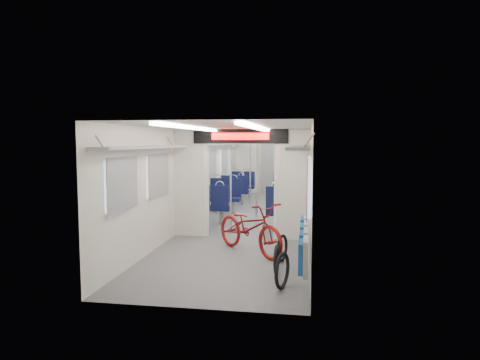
{
  "coord_description": "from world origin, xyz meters",
  "views": [
    {
      "loc": [
        1.39,
        -10.93,
        2.05
      ],
      "look_at": [
        -0.06,
        -1.75,
        1.2
      ],
      "focal_mm": 32.0,
      "sensor_mm": 36.0,
      "label": 1
    }
  ],
  "objects_px": {
    "bike_hoop_a": "(282,272)",
    "bike_hoop_b": "(276,261)",
    "stanchion_near_left": "(231,180)",
    "flip_bench": "(304,242)",
    "seat_bay_far_left": "(239,186)",
    "stanchion_near_right": "(257,181)",
    "bicycle": "(250,227)",
    "bike_hoop_c": "(282,250)",
    "seat_bay_far_right": "(293,186)",
    "stanchion_far_left": "(250,171)",
    "seat_bay_near_right": "(289,201)",
    "stanchion_far_right": "(274,172)",
    "seat_bay_near_left": "(219,198)"
  },
  "relations": [
    {
      "from": "bike_hoop_b",
      "to": "seat_bay_near_right",
      "type": "relative_size",
      "value": 0.21
    },
    {
      "from": "flip_bench",
      "to": "stanchion_near_left",
      "type": "distance_m",
      "value": 3.9
    },
    {
      "from": "seat_bay_near_left",
      "to": "seat_bay_far_left",
      "type": "xyz_separation_m",
      "value": [
        0.0,
        3.37,
        -0.02
      ]
    },
    {
      "from": "stanchion_near_right",
      "to": "bike_hoop_b",
      "type": "bearing_deg",
      "value": -77.9
    },
    {
      "from": "flip_bench",
      "to": "seat_bay_far_right",
      "type": "relative_size",
      "value": 0.94
    },
    {
      "from": "bike_hoop_a",
      "to": "bike_hoop_b",
      "type": "height_order",
      "value": "bike_hoop_a"
    },
    {
      "from": "seat_bay_far_right",
      "to": "stanchion_far_left",
      "type": "relative_size",
      "value": 0.96
    },
    {
      "from": "stanchion_near_left",
      "to": "flip_bench",
      "type": "bearing_deg",
      "value": -63.66
    },
    {
      "from": "flip_bench",
      "to": "seat_bay_near_left",
      "type": "xyz_separation_m",
      "value": [
        -2.29,
        4.84,
        -0.04
      ]
    },
    {
      "from": "bike_hoop_c",
      "to": "seat_bay_near_right",
      "type": "xyz_separation_m",
      "value": [
        -0.05,
        3.53,
        0.35
      ]
    },
    {
      "from": "stanchion_far_right",
      "to": "bike_hoop_c",
      "type": "bearing_deg",
      "value": -83.95
    },
    {
      "from": "bicycle",
      "to": "bike_hoop_c",
      "type": "height_order",
      "value": "bicycle"
    },
    {
      "from": "bicycle",
      "to": "seat_bay_near_left",
      "type": "xyz_separation_m",
      "value": [
        -1.3,
        3.42,
        0.06
      ]
    },
    {
      "from": "bike_hoop_a",
      "to": "bike_hoop_b",
      "type": "bearing_deg",
      "value": 100.88
    },
    {
      "from": "bike_hoop_a",
      "to": "seat_bay_near_left",
      "type": "bearing_deg",
      "value": 110.8
    },
    {
      "from": "seat_bay_near_right",
      "to": "stanchion_near_right",
      "type": "xyz_separation_m",
      "value": [
        -0.69,
        -1.0,
        0.59
      ]
    },
    {
      "from": "stanchion_far_right",
      "to": "stanchion_near_right",
      "type": "bearing_deg",
      "value": -93.58
    },
    {
      "from": "seat_bay_near_left",
      "to": "stanchion_near_right",
      "type": "relative_size",
      "value": 0.89
    },
    {
      "from": "bike_hoop_a",
      "to": "stanchion_near_left",
      "type": "distance_m",
      "value": 4.22
    },
    {
      "from": "bike_hoop_a",
      "to": "stanchion_near_left",
      "type": "relative_size",
      "value": 0.23
    },
    {
      "from": "bike_hoop_a",
      "to": "seat_bay_far_right",
      "type": "bearing_deg",
      "value": 90.86
    },
    {
      "from": "flip_bench",
      "to": "stanchion_far_right",
      "type": "distance_m",
      "value": 6.38
    },
    {
      "from": "flip_bench",
      "to": "seat_bay_far_left",
      "type": "relative_size",
      "value": 1.07
    },
    {
      "from": "flip_bench",
      "to": "seat_bay_near_right",
      "type": "distance_m",
      "value": 4.5
    },
    {
      "from": "flip_bench",
      "to": "stanchion_near_left",
      "type": "bearing_deg",
      "value": 116.34
    },
    {
      "from": "stanchion_far_left",
      "to": "stanchion_far_right",
      "type": "relative_size",
      "value": 1.0
    },
    {
      "from": "bike_hoop_a",
      "to": "seat_bay_far_left",
      "type": "xyz_separation_m",
      "value": [
        -2.0,
        8.63,
        0.29
      ]
    },
    {
      "from": "stanchion_near_left",
      "to": "stanchion_far_left",
      "type": "xyz_separation_m",
      "value": [
        0.02,
        3.29,
        0.0
      ]
    },
    {
      "from": "seat_bay_near_right",
      "to": "bike_hoop_c",
      "type": "bearing_deg",
      "value": -89.21
    },
    {
      "from": "flip_bench",
      "to": "bike_hoop_a",
      "type": "bearing_deg",
      "value": -125.05
    },
    {
      "from": "bike_hoop_b",
      "to": "stanchion_near_left",
      "type": "distance_m",
      "value": 3.59
    },
    {
      "from": "flip_bench",
      "to": "seat_bay_near_left",
      "type": "bearing_deg",
      "value": 115.29
    },
    {
      "from": "bike_hoop_c",
      "to": "stanchion_far_right",
      "type": "bearing_deg",
      "value": 96.05
    },
    {
      "from": "stanchion_near_right",
      "to": "seat_bay_near_right",
      "type": "bearing_deg",
      "value": 55.2
    },
    {
      "from": "flip_bench",
      "to": "stanchion_near_right",
      "type": "xyz_separation_m",
      "value": [
        -1.11,
        3.48,
        0.57
      ]
    },
    {
      "from": "seat_bay_far_right",
      "to": "stanchion_near_right",
      "type": "relative_size",
      "value": 0.96
    },
    {
      "from": "flip_bench",
      "to": "bike_hoop_b",
      "type": "distance_m",
      "value": 0.61
    },
    {
      "from": "bicycle",
      "to": "flip_bench",
      "type": "bearing_deg",
      "value": -100.31
    },
    {
      "from": "seat_bay_near_left",
      "to": "seat_bay_far_left",
      "type": "bearing_deg",
      "value": 90.0
    },
    {
      "from": "bike_hoop_b",
      "to": "stanchion_near_right",
      "type": "relative_size",
      "value": 0.2
    },
    {
      "from": "stanchion_far_left",
      "to": "stanchion_near_left",
      "type": "bearing_deg",
      "value": -90.28
    },
    {
      "from": "bike_hoop_b",
      "to": "seat_bay_near_right",
      "type": "distance_m",
      "value": 4.25
    },
    {
      "from": "bike_hoop_c",
      "to": "stanchion_far_left",
      "type": "distance_m",
      "value": 6.03
    },
    {
      "from": "bike_hoop_b",
      "to": "seat_bay_near_right",
      "type": "xyz_separation_m",
      "value": [
        -0.0,
        4.24,
        0.36
      ]
    },
    {
      "from": "seat_bay_near_right",
      "to": "stanchion_near_right",
      "type": "relative_size",
      "value": 0.97
    },
    {
      "from": "bike_hoop_a",
      "to": "seat_bay_near_right",
      "type": "relative_size",
      "value": 0.23
    },
    {
      "from": "bike_hoop_b",
      "to": "stanchion_far_left",
      "type": "height_order",
      "value": "stanchion_far_left"
    },
    {
      "from": "seat_bay_near_left",
      "to": "stanchion_far_right",
      "type": "height_order",
      "value": "stanchion_far_right"
    },
    {
      "from": "flip_bench",
      "to": "seat_bay_far_left",
      "type": "height_order",
      "value": "seat_bay_far_left"
    },
    {
      "from": "seat_bay_near_right",
      "to": "stanchion_far_right",
      "type": "distance_m",
      "value": 1.97
    }
  ]
}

